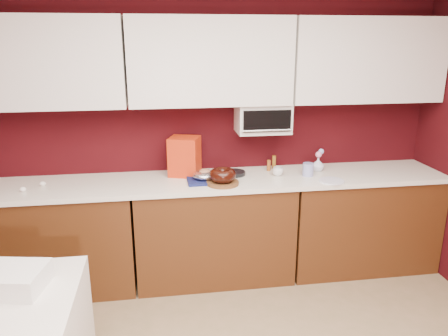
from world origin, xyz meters
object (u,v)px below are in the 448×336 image
blue_jar (308,169)px  flower_vase (318,164)px  toaster_oven (263,118)px  foil_ham_nest (205,175)px  pandoro_box (185,156)px  bundt_cake (223,175)px  newspaper_stack (12,279)px  coffee_mug (278,171)px

blue_jar → flower_vase: size_ratio=0.84×
toaster_oven → foil_ham_nest: (-0.53, -0.23, -0.42)m
blue_jar → flower_vase: (0.14, 0.13, 0.01)m
toaster_oven → pandoro_box: size_ratio=1.36×
bundt_cake → foil_ham_nest: 0.17m
pandoro_box → blue_jar: bearing=8.8°
toaster_oven → newspaper_stack: 2.28m
blue_jar → newspaper_stack: blue_jar is taller
flower_vase → newspaper_stack: size_ratio=0.40×
foil_ham_nest → blue_jar: 0.89m
foil_ham_nest → bundt_cake: bearing=-34.5°
blue_jar → pandoro_box: bearing=170.0°
toaster_oven → flower_vase: size_ratio=3.43×
foil_ham_nest → flower_vase: flower_vase is taller
bundt_cake → flower_vase: flower_vase is taller
foil_ham_nest → newspaper_stack: foil_ham_nest is taller
newspaper_stack → blue_jar: bearing=31.1°
coffee_mug → newspaper_stack: 2.20m
toaster_oven → blue_jar: toaster_oven is taller
foil_ham_nest → flower_vase: size_ratio=1.53×
blue_jar → flower_vase: 0.19m
bundt_cake → flower_vase: (0.89, 0.25, -0.01)m
coffee_mug → newspaper_stack: coffee_mug is taller
foil_ham_nest → newspaper_stack: size_ratio=0.60×
blue_jar → bundt_cake: bearing=-170.9°
bundt_cake → foil_ham_nest: (-0.14, 0.09, -0.03)m
newspaper_stack → foil_ham_nest: bearing=46.2°
blue_jar → flower_vase: bearing=43.6°
newspaper_stack → flower_vase: bearing=32.0°
blue_jar → newspaper_stack: (-2.04, -1.23, -0.15)m
bundt_cake → foil_ham_nest: bundt_cake is taller
pandoro_box → blue_jar: pandoro_box is taller
foil_ham_nest → coffee_mug: 0.64m
pandoro_box → toaster_oven: bearing=20.3°
coffee_mug → flower_vase: flower_vase is taller
coffee_mug → flower_vase: 0.40m
foil_ham_nest → newspaper_stack: bearing=-133.8°
bundt_cake → pandoro_box: 0.42m
bundt_cake → newspaper_stack: size_ratio=0.65×
flower_vase → toaster_oven: bearing=171.7°
pandoro_box → bundt_cake: bearing=-28.3°
bundt_cake → newspaper_stack: bundt_cake is taller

